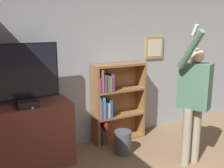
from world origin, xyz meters
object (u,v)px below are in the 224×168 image
(bookshelf, at_px, (114,103))
(television, at_px, (21,73))
(waste_bin, at_px, (123,142))
(person, at_px, (194,96))
(game_console, at_px, (28,104))

(bookshelf, bearing_deg, television, -174.16)
(television, xyz_separation_m, waste_bin, (1.40, -0.36, -1.17))
(waste_bin, bearing_deg, person, -45.07)
(game_console, distance_m, waste_bin, 1.59)
(television, relative_size, bookshelf, 0.75)
(game_console, bearing_deg, waste_bin, -6.70)
(television, height_order, waste_bin, television)
(person, relative_size, waste_bin, 5.38)
(game_console, distance_m, bookshelf, 1.56)
(television, distance_m, waste_bin, 1.86)
(television, bearing_deg, waste_bin, -14.40)
(television, height_order, game_console, television)
(game_console, height_order, person, person)
(person, bearing_deg, game_console, -139.88)
(game_console, distance_m, person, 2.28)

